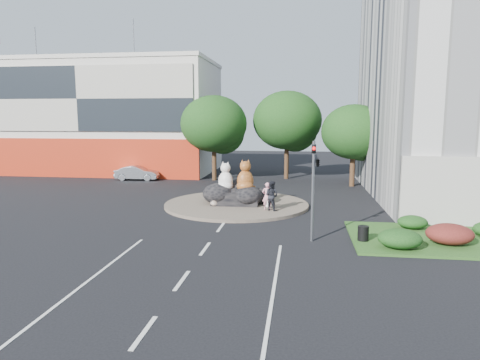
% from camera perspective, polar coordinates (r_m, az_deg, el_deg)
% --- Properties ---
extents(ground, '(120.00, 120.00, 0.00)m').
position_cam_1_polar(ground, '(20.44, -4.68, -9.13)').
color(ground, black).
rests_on(ground, ground).
extents(roundabout_island, '(10.00, 10.00, 0.20)m').
position_cam_1_polar(roundabout_island, '(29.95, -0.47, -3.28)').
color(roundabout_island, brown).
rests_on(roundabout_island, ground).
extents(rock_plinth, '(3.20, 2.60, 0.90)m').
position_cam_1_polar(rock_plinth, '(29.84, -0.48, -2.24)').
color(rock_plinth, black).
rests_on(rock_plinth, roundabout_island).
extents(shophouse_block, '(25.20, 12.30, 17.40)m').
position_cam_1_polar(shophouse_block, '(51.98, -17.61, 8.01)').
color(shophouse_block, beige).
rests_on(shophouse_block, ground).
extents(grass_verge, '(10.00, 6.00, 0.12)m').
position_cam_1_polar(grass_verge, '(24.08, 26.48, -7.15)').
color(grass_verge, '#1B4617').
rests_on(grass_verge, ground).
extents(tree_left, '(6.46, 6.46, 8.27)m').
position_cam_1_polar(tree_left, '(41.91, -3.38, 7.12)').
color(tree_left, '#382314').
rests_on(tree_left, ground).
extents(tree_mid, '(6.84, 6.84, 8.76)m').
position_cam_1_polar(tree_mid, '(43.10, 6.39, 7.53)').
color(tree_mid, '#382314').
rests_on(tree_mid, ground).
extents(tree_right, '(5.70, 5.70, 7.30)m').
position_cam_1_polar(tree_right, '(39.39, 15.00, 5.87)').
color(tree_right, '#382314').
rests_on(tree_right, ground).
extents(hedge_near_green, '(2.00, 1.60, 0.90)m').
position_cam_1_polar(hedge_near_green, '(21.29, 20.54, -7.34)').
color(hedge_near_green, '#113611').
rests_on(hedge_near_green, grass_verge).
extents(hedge_red, '(2.20, 1.76, 0.99)m').
position_cam_1_polar(hedge_red, '(22.87, 26.17, -6.48)').
color(hedge_red, '#4B1414').
rests_on(hedge_red, grass_verge).
extents(hedge_back_green, '(1.60, 1.28, 0.72)m').
position_cam_1_polar(hedge_back_green, '(25.24, 22.02, -5.22)').
color(hedge_back_green, '#113611').
rests_on(hedge_back_green, grass_verge).
extents(traffic_light, '(0.44, 1.24, 5.00)m').
position_cam_1_polar(traffic_light, '(21.17, 10.01, 1.41)').
color(traffic_light, '#595B60').
rests_on(traffic_light, ground).
extents(street_lamp, '(2.34, 0.22, 8.06)m').
position_cam_1_polar(street_lamp, '(28.35, 25.48, 4.35)').
color(street_lamp, '#595B60').
rests_on(street_lamp, ground).
extents(cat_white, '(1.51, 1.42, 2.02)m').
position_cam_1_polar(cat_white, '(29.52, -1.94, 0.51)').
color(cat_white, silver).
rests_on(cat_white, rock_plinth).
extents(cat_tabby, '(1.66, 1.57, 2.20)m').
position_cam_1_polar(cat_tabby, '(29.27, 0.72, 0.62)').
color(cat_tabby, '#B66225').
rests_on(cat_tabby, rock_plinth).
extents(kitten_calico, '(0.82, 0.82, 1.03)m').
position_cam_1_polar(kitten_calico, '(28.97, -3.44, -2.44)').
color(kitten_calico, silver).
rests_on(kitten_calico, roundabout_island).
extents(kitten_white, '(0.60, 0.58, 0.77)m').
position_cam_1_polar(kitten_white, '(28.45, 3.73, -2.91)').
color(kitten_white, white).
rests_on(kitten_white, roundabout_island).
extents(pedestrian_pink, '(0.71, 0.53, 1.79)m').
position_cam_1_polar(pedestrian_pink, '(27.68, 3.64, -2.16)').
color(pedestrian_pink, pink).
rests_on(pedestrian_pink, roundabout_island).
extents(pedestrian_dark, '(1.16, 1.07, 1.91)m').
position_cam_1_polar(pedestrian_dark, '(27.53, 4.23, -2.09)').
color(pedestrian_dark, black).
rests_on(pedestrian_dark, roundabout_island).
extents(parked_car, '(4.34, 1.72, 1.40)m').
position_cam_1_polar(parked_car, '(43.33, -13.57, 0.91)').
color(parked_car, '#B6B9BE').
rests_on(parked_car, ground).
extents(litter_bin, '(0.66, 0.66, 0.73)m').
position_cam_1_polar(litter_bin, '(22.04, 16.10, -6.84)').
color(litter_bin, black).
rests_on(litter_bin, grass_verge).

